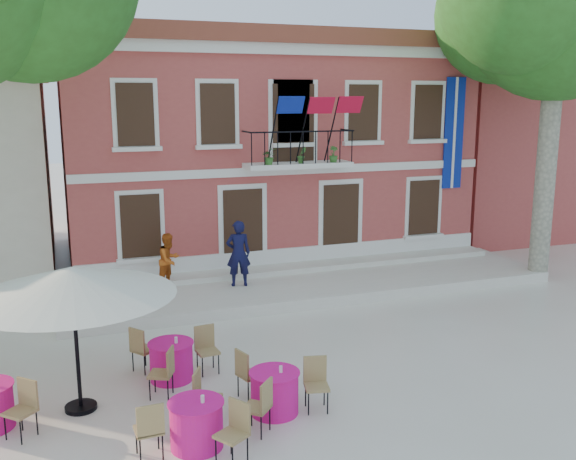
# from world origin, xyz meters

# --- Properties ---
(ground) EXTENTS (90.00, 90.00, 0.00)m
(ground) POSITION_xyz_m (0.00, 0.00, 0.00)
(ground) COLOR beige
(ground) RESTS_ON ground
(main_building) EXTENTS (13.50, 9.59, 7.50)m
(main_building) POSITION_xyz_m (2.00, 9.99, 3.78)
(main_building) COLOR #B54841
(main_building) RESTS_ON ground
(neighbor_east) EXTENTS (9.40, 9.40, 6.40)m
(neighbor_east) POSITION_xyz_m (14.00, 11.00, 3.22)
(neighbor_east) COLOR #B54841
(neighbor_east) RESTS_ON ground
(terrace) EXTENTS (14.00, 3.40, 0.30)m
(terrace) POSITION_xyz_m (2.00, 4.40, 0.15)
(terrace) COLOR silver
(terrace) RESTS_ON ground
(plane_tree_east) EXTENTS (5.54, 5.54, 10.88)m
(plane_tree_east) POSITION_xyz_m (8.88, 3.04, 8.05)
(plane_tree_east) COLOR #A59E84
(plane_tree_east) RESTS_ON ground
(patio_umbrella) EXTENTS (3.55, 3.55, 2.64)m
(patio_umbrella) POSITION_xyz_m (-4.60, -0.94, 2.37)
(patio_umbrella) COLOR black
(patio_umbrella) RESTS_ON ground
(pedestrian_navy) EXTENTS (0.74, 0.54, 1.85)m
(pedestrian_navy) POSITION_xyz_m (-0.15, 4.55, 1.23)
(pedestrian_navy) COLOR black
(pedestrian_navy) RESTS_ON terrace
(pedestrian_orange) EXTENTS (0.93, 0.91, 1.51)m
(pedestrian_orange) POSITION_xyz_m (-1.97, 5.12, 1.06)
(pedestrian_orange) COLOR #BF5416
(pedestrian_orange) RESTS_ON terrace
(cafe_table_0) EXTENTS (1.71, 1.86, 0.95)m
(cafe_table_0) POSITION_xyz_m (-2.86, -0.26, 0.43)
(cafe_table_0) COLOR #D81466
(cafe_table_0) RESTS_ON ground
(cafe_table_1) EXTENTS (1.79, 1.83, 0.95)m
(cafe_table_1) POSITION_xyz_m (-1.38, -2.24, 0.43)
(cafe_table_1) COLOR #D81466
(cafe_table_1) RESTS_ON ground
(cafe_table_4) EXTENTS (1.67, 1.87, 0.95)m
(cafe_table_4) POSITION_xyz_m (-2.91, -2.89, 0.43)
(cafe_table_4) COLOR #D81466
(cafe_table_4) RESTS_ON ground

